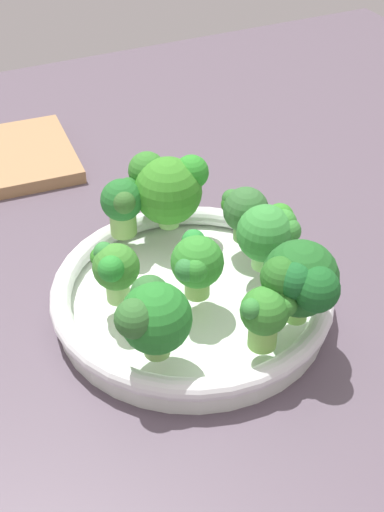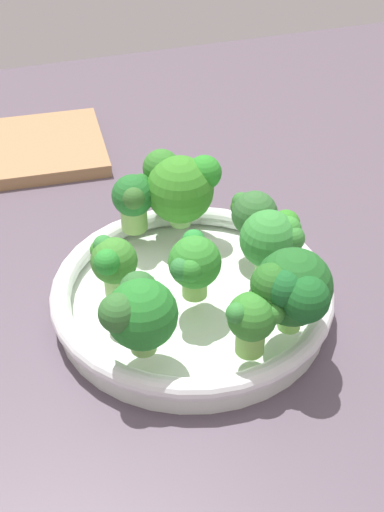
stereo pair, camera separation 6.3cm
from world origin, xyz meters
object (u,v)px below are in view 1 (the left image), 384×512
Objects in this scene: broccoli_floret_8 at (123,203)px; broccoli_floret_1 at (243,210)px; broccoli_floret_5 at (266,312)px; broccoli_floret_0 at (196,263)px; broccoli_floret_4 at (167,186)px; broccoli_floret_3 at (114,268)px; bowl at (192,296)px; broccoli_floret_2 at (269,232)px; broccoli_floret_6 at (300,280)px; broccoli_floret_7 at (153,316)px.

broccoli_floret_1 is at bearing 150.87° from broccoli_floret_8.
broccoli_floret_1 is 14.95cm from broccoli_floret_5.
broccoli_floret_4 reaches higher than broccoli_floret_0.
broccoli_floret_1 and broccoli_floret_3 have the same top height.
broccoli_floret_0 reaches higher than bowl.
broccoli_floret_6 is at bearing 77.06° from broccoli_floret_2.
broccoli_floret_6 is at bearing -163.83° from broccoli_floret_5.
broccoli_floret_3 is at bearing -5.71° from broccoli_floret_2.
broccoli_floret_0 is at bearing 6.97° from broccoli_floret_2.
broccoli_floret_8 is at bearing -115.08° from broccoli_floret_3.
broccoli_floret_7 is at bearing -8.86° from broccoli_floret_6.
broccoli_floret_5 is 4.09cm from broccoli_floret_6.
broccoli_floret_1 is 11.77cm from broccoli_floret_8.
broccoli_floret_3 is 12.74cm from broccoli_floret_4.
broccoli_floret_5 is (-0.04, 19.50, -0.79)cm from broccoli_floret_4.
broccoli_floret_1 is at bearing 134.73° from broccoli_floret_4.
broccoli_floret_2 reaches higher than broccoli_floret_0.
broccoli_floret_3 is 0.73× the size of broccoli_floret_4.
bowl is 4.37× the size of broccoli_floret_8.
broccoli_floret_0 is at bearing 36.52° from broccoli_floret_1.
broccoli_floret_7 reaches higher than broccoli_floret_2.
broccoli_floret_6 is at bearing 143.66° from broccoli_floret_3.
broccoli_floret_7 is (6.20, 5.06, 0.41)cm from broccoli_floret_0.
broccoli_floret_8 is (2.86, -9.81, 5.32)cm from bowl.
broccoli_floret_6 is at bearing 123.02° from bowl.
broccoli_floret_2 reaches higher than broccoli_floret_1.
broccoli_floret_8 is (8.52, -18.53, -1.12)cm from broccoli_floret_6.
broccoli_floret_2 reaches higher than broccoli_floret_3.
broccoli_floret_4 is 4.78cm from broccoli_floret_8.
broccoli_floret_3 is 0.95× the size of broccoli_floret_8.
broccoli_floret_5 is (-2.35, 8.07, -0.07)cm from broccoli_floret_0.
broccoli_floret_4 is 1.37× the size of broccoli_floret_5.
broccoli_floret_8 is at bearing -76.37° from broccoli_floret_5.
broccoli_floret_2 is at bearing -156.91° from broccoli_floret_7.
broccoli_floret_0 is 9.34cm from broccoli_floret_6.
broccoli_floret_6 is (-6.11, 6.98, 1.10)cm from broccoli_floret_0.
bowl is at bearing 28.81° from broccoli_floret_1.
broccoli_floret_8 is at bearing -29.13° from broccoli_floret_1.
broccoli_floret_8 is at bearing -73.77° from bowl.
bowl is 11.11cm from broccoli_floret_7.
broccoli_floret_7 reaches higher than broccoli_floret_3.
broccoli_floret_2 is at bearing 174.29° from broccoli_floret_3.
broccoli_floret_3 is at bearing -49.32° from broccoli_floret_5.
broccoli_floret_1 is 14.94cm from broccoli_floret_3.
broccoli_floret_1 is at bearing -111.66° from broccoli_floret_5.
bowl is 3.89× the size of broccoli_floret_7.
broccoli_floret_1 is 0.94× the size of broccoli_floret_8.
bowl is 9.85cm from broccoli_floret_1.
broccoli_floret_6 reaches higher than broccoli_floret_7.
broccoli_floret_1 is (-7.42, -4.08, 5.03)cm from bowl.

